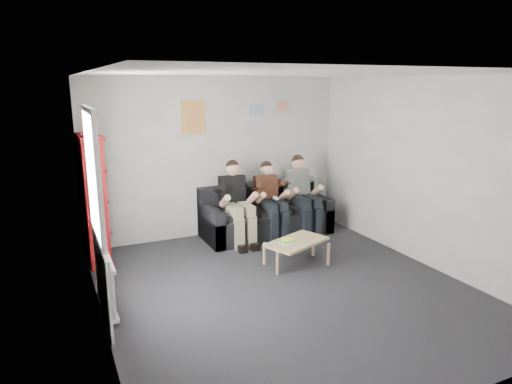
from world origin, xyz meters
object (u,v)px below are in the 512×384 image
Objects in this scene: bookshelf at (95,199)px; person_right at (303,195)px; sofa at (266,217)px; coffee_table at (297,244)px; person_middle at (271,200)px; person_left at (237,203)px.

bookshelf is 3.45m from person_right.
bookshelf is 1.37× the size of person_right.
sofa reaches higher than coffee_table.
bookshelf reaches higher than coffee_table.
person_right reaches higher than person_middle.
person_middle reaches higher than sofa.
bookshelf is 3.02m from coffee_table.
person_right is at bearing 7.88° from person_left.
bookshelf is 1.45× the size of person_middle.
person_left is at bearing -9.55° from bookshelf.
person_middle is 0.62m from person_right.
person_left is 1.24m from person_right.
person_right is at bearing -8.12° from bookshelf.
person_right is at bearing -18.23° from sofa.
sofa is at bearing 99.04° from person_middle.
person_right reaches higher than coffee_table.
coffee_table is 1.55m from person_right.
person_left is 1.05× the size of person_middle.
sofa is 1.63× the size of person_left.
person_left is (-0.41, 1.26, 0.35)m from coffee_table.
coffee_table is 1.37m from person_left.
person_right is (0.62, -0.00, 0.03)m from person_middle.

